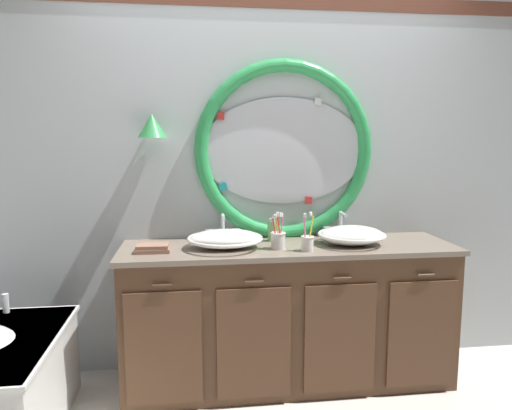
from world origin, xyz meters
The scene contains 11 objects.
ground_plane centered at (0.00, 0.00, 0.00)m, with size 14.00×14.00×0.00m, color silver.
back_wall_assembly centered at (0.01, 0.58, 1.31)m, with size 6.40×0.26×2.60m.
vanity_counter centered at (0.07, 0.28, 0.43)m, with size 1.99×0.59×0.86m.
sink_basin_left centered at (-0.31, 0.25, 0.91)m, with size 0.44×0.44×0.11m.
sink_basin_right centered at (0.45, 0.25, 0.91)m, with size 0.41×0.41×0.11m.
faucet_set_left centered at (-0.31, 0.47, 0.92)m, with size 0.22×0.13×0.17m.
faucet_set_right centered at (0.45, 0.47, 0.92)m, with size 0.23×0.13×0.17m.
toothbrush_holder_left centered at (-0.01, 0.19, 0.91)m, with size 0.09×0.09×0.22m.
toothbrush_holder_right centered at (0.15, 0.12, 0.91)m, with size 0.08×0.08×0.22m.
soap_dispenser centered at (-0.01, 0.40, 0.92)m, with size 0.06×0.06×0.15m.
folded_hand_towel centered at (-0.72, 0.21, 0.88)m, with size 0.19×0.13×0.04m.
Camera 1 is at (-0.48, -2.47, 1.50)m, focal length 33.55 mm.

